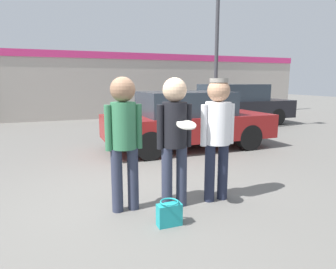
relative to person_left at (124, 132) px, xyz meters
The scene contains 9 objects.
ground_plane 1.16m from the person_left, 44.12° to the left, with size 56.00×56.00×0.00m, color #66635E.
storefront_building 10.29m from the person_left, 88.29° to the left, with size 24.00×0.22×3.03m.
person_left is the anchor object (origin of this frame).
person_middle_with_frisbee 0.68m from the person_left, 11.44° to the right, with size 0.50×0.53×1.79m.
person_right 1.34m from the person_left, ahead, with size 0.53×0.36×1.78m.
parked_car_near 4.04m from the person_left, 52.96° to the left, with size 4.30×1.89×1.47m.
parked_car_far 8.70m from the person_left, 46.80° to the left, with size 4.64×1.85×1.61m.
street_lamp 7.10m from the person_left, 47.53° to the left, with size 1.35×0.35×6.10m.
handbag 1.19m from the person_left, 58.45° to the right, with size 0.30×0.23×0.31m.
Camera 1 is at (-1.19, -4.10, 1.75)m, focal length 32.00 mm.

